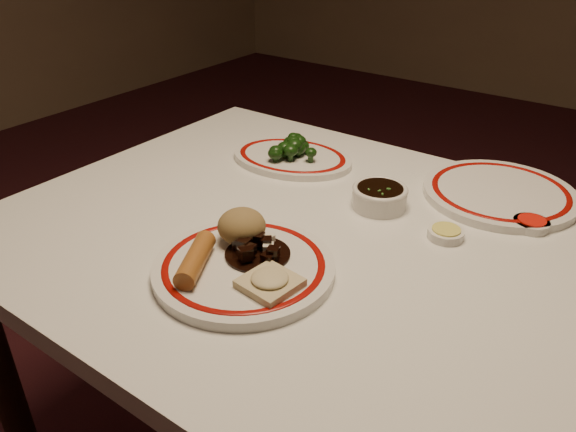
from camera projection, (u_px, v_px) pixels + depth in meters
The scene contains 12 objects.
dining_table at pixel (325, 277), 1.04m from camera, with size 1.20×0.90×0.75m.
main_plate at pixel (244, 268), 0.89m from camera, with size 0.35×0.35×0.02m.
rice_mound at pixel (242, 226), 0.94m from camera, with size 0.08×0.08×0.06m, color olive.
spring_roll at pixel (195, 259), 0.87m from camera, with size 0.03×0.03×0.12m, color #A16127.
fried_wonton at pixel (270, 281), 0.83m from camera, with size 0.09×0.09×0.02m.
stirfry_heap at pixel (255, 248), 0.91m from camera, with size 0.11×0.11×0.03m.
broccoli_plate at pixel (292, 157), 1.28m from camera, with size 0.31×0.28×0.02m.
broccoli_pile at pixel (292, 146), 1.26m from camera, with size 0.10×0.13×0.05m.
soy_bowl at pixel (379, 197), 1.08m from camera, with size 0.11×0.11×0.04m.
sweet_sour_dish at pixel (531, 224), 1.02m from camera, with size 0.06×0.06×0.02m.
mustard_dish at pixel (446, 233), 0.99m from camera, with size 0.06×0.06×0.02m.
far_plate at pixel (500, 193), 1.13m from camera, with size 0.31×0.31×0.02m.
Camera 1 is at (0.45, -0.73, 1.27)m, focal length 35.00 mm.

